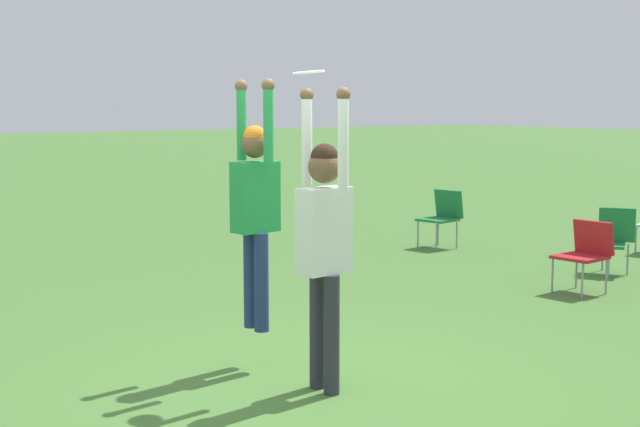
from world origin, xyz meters
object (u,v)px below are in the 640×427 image
frisbee (309,72)px  camping_chair_4 (586,250)px  person_defending (324,231)px  camping_chair_5 (611,236)px  camping_chair_0 (442,213)px  person_jumping (255,199)px

frisbee → camping_chair_4: 4.86m
person_defending → camping_chair_5: size_ratio=2.70×
frisbee → camping_chair_0: size_ratio=0.28×
camping_chair_0 → camping_chair_5: size_ratio=1.03×
frisbee → camping_chair_4: frisbee is taller
frisbee → camping_chair_0: bearing=128.1°
camping_chair_0 → camping_chair_4: 3.46m
person_jumping → camping_chair_0: person_jumping is taller
camping_chair_4 → frisbee: bearing=94.1°
frisbee → camping_chair_4: bearing=100.3°
person_defending → camping_chair_5: (-1.71, 5.71, -0.75)m
frisbee → camping_chair_5: (-1.35, 5.60, -1.92)m
camping_chair_0 → camping_chair_5: bearing=176.5°
person_defending → camping_chair_5: person_defending is taller
person_jumping → camping_chair_5: (-0.89, 5.82, -0.91)m
person_defending → camping_chair_0: bearing=-147.5°
person_jumping → frisbee: size_ratio=8.23×
person_jumping → camping_chair_0: bearing=26.5°
camping_chair_0 → person_jumping: bearing=113.8°
camping_chair_0 → camping_chair_4: camping_chair_0 is taller
person_jumping → frisbee: 1.13m
person_defending → frisbee: size_ratio=9.23×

